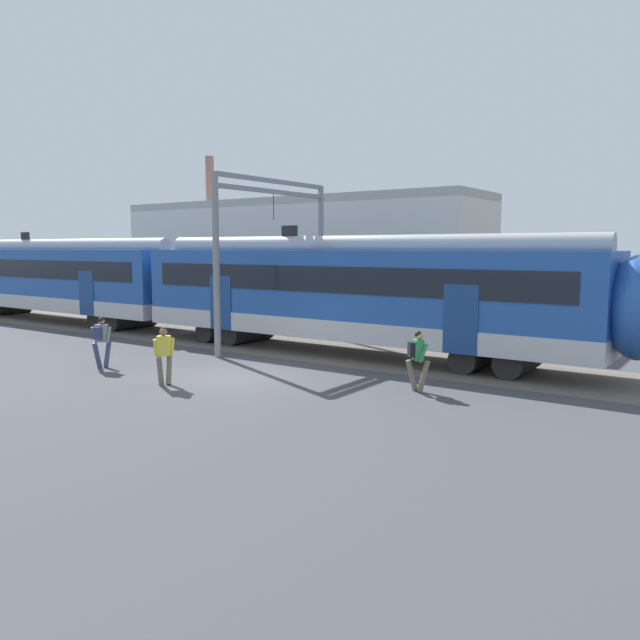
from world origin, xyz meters
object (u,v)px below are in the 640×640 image
pedestrian_yellow (164,351)px  pedestrian_grey (101,338)px  pedestrian_green (417,355)px  commuter_train (186,285)px

pedestrian_yellow → pedestrian_grey: bearing=171.7°
pedestrian_green → pedestrian_yellow: bearing=-151.2°
pedestrian_yellow → pedestrian_green: (6.21, 3.42, 0.00)m
commuter_train → pedestrian_yellow: (7.04, -7.37, -1.26)m
commuter_train → pedestrian_grey: (3.40, -6.84, -1.26)m
pedestrian_green → pedestrian_grey: bearing=-163.7°
commuter_train → pedestrian_green: size_ratio=22.83×
commuter_train → pedestrian_yellow: size_ratio=22.83×
commuter_train → pedestrian_green: commuter_train is taller
pedestrian_grey → pedestrian_yellow: bearing=-8.3°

